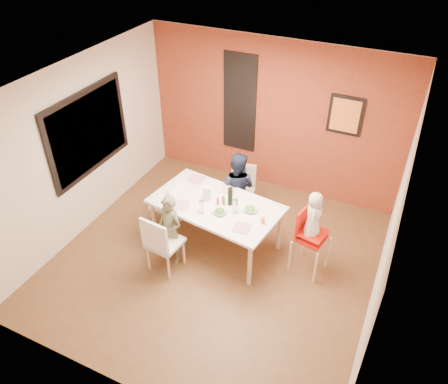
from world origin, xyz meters
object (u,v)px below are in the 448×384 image
at_px(dining_table, 216,207).
at_px(chair_left, 170,202).
at_px(high_chair, 309,235).
at_px(child_far, 237,188).
at_px(chair_near, 161,242).
at_px(wine_bottle, 230,197).
at_px(chair_far, 242,187).
at_px(paper_towel_roll, 207,194).
at_px(child_near, 170,230).
at_px(toddler, 314,216).

bearing_deg(dining_table, chair_left, 174.83).
xyz_separation_m(high_chair, child_far, (-1.36, 0.58, 0.02)).
bearing_deg(chair_near, wine_bottle, -119.70).
bearing_deg(chair_left, dining_table, 81.94).
xyz_separation_m(chair_far, chair_left, (-0.89, -0.84, -0.01)).
bearing_deg(wine_bottle, child_far, 104.69).
height_order(dining_table, paper_towel_roll, paper_towel_roll).
distance_m(chair_left, child_near, 0.78).
distance_m(chair_near, chair_left, 0.99).
bearing_deg(dining_table, child_far, 86.77).
distance_m(child_near, paper_towel_roll, 0.76).
bearing_deg(toddler, paper_towel_roll, 82.54).
height_order(child_far, wine_bottle, child_far).
distance_m(child_far, paper_towel_roll, 0.73).
xyz_separation_m(chair_far, child_far, (0.01, -0.24, 0.14)).
relative_size(child_near, child_far, 0.89).
relative_size(chair_near, chair_left, 1.11).
relative_size(toddler, wine_bottle, 2.57).
height_order(chair_near, toddler, toddler).
relative_size(dining_table, chair_near, 2.09).
height_order(chair_far, paper_towel_roll, paper_towel_roll).
distance_m(high_chair, child_near, 1.97).
height_order(child_far, toddler, toddler).
relative_size(chair_near, chair_far, 1.08).
relative_size(high_chair, wine_bottle, 3.59).
bearing_deg(chair_far, toddler, -39.86).
xyz_separation_m(chair_far, toddler, (1.40, -0.82, 0.48)).
xyz_separation_m(dining_table, toddler, (1.42, 0.10, 0.26)).
height_order(wine_bottle, paper_towel_roll, wine_bottle).
relative_size(child_far, paper_towel_roll, 5.31).
xyz_separation_m(chair_near, chair_left, (-0.41, 0.91, -0.05)).
bearing_deg(wine_bottle, paper_towel_roll, -171.94).
height_order(dining_table, high_chair, high_chair).
bearing_deg(child_near, dining_table, 63.56).
relative_size(dining_table, chair_left, 2.32).
height_order(child_near, toddler, toddler).
relative_size(toddler, paper_towel_roll, 3.07).
distance_m(chair_left, wine_bottle, 1.15).
bearing_deg(child_near, chair_left, 133.04).
bearing_deg(wine_bottle, dining_table, -158.83).
xyz_separation_m(dining_table, paper_towel_roll, (-0.15, 0.03, 0.19)).
bearing_deg(chair_left, chair_near, 21.21).
relative_size(chair_left, high_chair, 0.84).
xyz_separation_m(dining_table, chair_near, (-0.45, -0.83, -0.18)).
bearing_deg(paper_towel_roll, child_far, 73.73).
distance_m(wine_bottle, paper_towel_roll, 0.36).
bearing_deg(chair_near, paper_towel_roll, -103.33).
distance_m(child_near, toddler, 2.03).
bearing_deg(paper_towel_roll, chair_near, -109.40).
distance_m(chair_near, toddler, 2.14).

